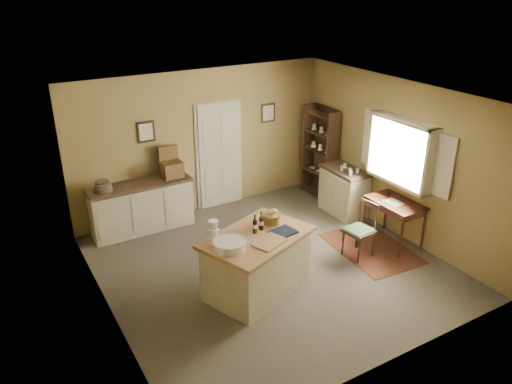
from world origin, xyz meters
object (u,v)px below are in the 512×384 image
(sideboard, at_px, (142,205))
(shelving_unit, at_px, (322,152))
(desk_chair, at_px, (359,231))
(right_cabinet, at_px, (344,191))
(work_island, at_px, (256,262))
(writing_desk, at_px, (395,207))

(sideboard, distance_m, shelving_unit, 3.72)
(sideboard, xyz_separation_m, desk_chair, (2.73, -2.64, -0.03))
(right_cabinet, bearing_deg, work_island, -153.27)
(sideboard, bearing_deg, writing_desk, -36.23)
(desk_chair, xyz_separation_m, shelving_unit, (0.95, 2.29, 0.47))
(desk_chair, xyz_separation_m, right_cabinet, (0.81, 1.37, 0.00))
(work_island, xyz_separation_m, shelving_unit, (2.88, 2.30, 0.44))
(work_island, xyz_separation_m, writing_desk, (2.73, 0.06, 0.19))
(work_island, distance_m, right_cabinet, 3.05)
(shelving_unit, bearing_deg, right_cabinet, -99.12)
(writing_desk, relative_size, right_cabinet, 0.96)
(shelving_unit, bearing_deg, desk_chair, -112.59)
(sideboard, bearing_deg, desk_chair, -44.06)
(writing_desk, bearing_deg, right_cabinet, 90.01)
(writing_desk, height_order, shelving_unit, shelving_unit)
(desk_chair, height_order, right_cabinet, right_cabinet)
(desk_chair, bearing_deg, work_island, 172.47)
(work_island, distance_m, shelving_unit, 3.71)
(work_island, bearing_deg, shelving_unit, 18.23)
(right_cabinet, distance_m, shelving_unit, 1.05)
(sideboard, height_order, shelving_unit, shelving_unit)
(work_island, xyz_separation_m, desk_chair, (1.92, 0.01, -0.03))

